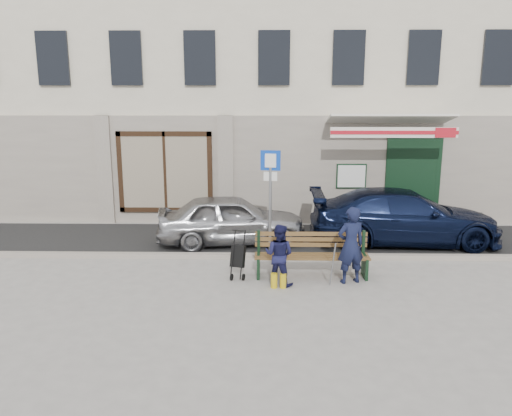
{
  "coord_description": "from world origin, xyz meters",
  "views": [
    {
      "loc": [
        -0.22,
        -9.7,
        3.7
      ],
      "look_at": [
        -0.44,
        1.6,
        1.2
      ],
      "focal_mm": 35.0,
      "sensor_mm": 36.0,
      "label": 1
    }
  ],
  "objects_px": {
    "car_silver": "(231,219)",
    "man": "(351,245)",
    "parking_sign": "(270,186)",
    "car_navy": "(404,217)",
    "woman": "(279,255)",
    "stroller": "(238,257)",
    "bench": "(309,256)"
  },
  "relations": [
    {
      "from": "parking_sign",
      "to": "car_navy",
      "type": "bearing_deg",
      "value": 27.79
    },
    {
      "from": "man",
      "to": "stroller",
      "type": "bearing_deg",
      "value": -23.46
    },
    {
      "from": "car_navy",
      "to": "stroller",
      "type": "distance_m",
      "value": 4.94
    },
    {
      "from": "car_silver",
      "to": "woman",
      "type": "relative_size",
      "value": 3.02
    },
    {
      "from": "car_silver",
      "to": "car_navy",
      "type": "bearing_deg",
      "value": -95.85
    },
    {
      "from": "car_navy",
      "to": "parking_sign",
      "type": "distance_m",
      "value": 3.77
    },
    {
      "from": "car_navy",
      "to": "stroller",
      "type": "xyz_separation_m",
      "value": [
        -4.15,
        -2.65,
        -0.26
      ]
    },
    {
      "from": "woman",
      "to": "bench",
      "type": "bearing_deg",
      "value": -121.51
    },
    {
      "from": "woman",
      "to": "stroller",
      "type": "relative_size",
      "value": 1.27
    },
    {
      "from": "car_navy",
      "to": "man",
      "type": "xyz_separation_m",
      "value": [
        -1.85,
        -2.91,
        0.09
      ]
    },
    {
      "from": "bench",
      "to": "woman",
      "type": "relative_size",
      "value": 1.91
    },
    {
      "from": "car_silver",
      "to": "woman",
      "type": "distance_m",
      "value": 3.12
    },
    {
      "from": "parking_sign",
      "to": "man",
      "type": "bearing_deg",
      "value": -37.97
    },
    {
      "from": "man",
      "to": "stroller",
      "type": "xyz_separation_m",
      "value": [
        -2.3,
        0.25,
        -0.35
      ]
    },
    {
      "from": "car_navy",
      "to": "woman",
      "type": "relative_size",
      "value": 3.84
    },
    {
      "from": "stroller",
      "to": "bench",
      "type": "bearing_deg",
      "value": 21.4
    },
    {
      "from": "parking_sign",
      "to": "bench",
      "type": "height_order",
      "value": "parking_sign"
    },
    {
      "from": "car_navy",
      "to": "stroller",
      "type": "height_order",
      "value": "car_navy"
    },
    {
      "from": "car_navy",
      "to": "bench",
      "type": "height_order",
      "value": "car_navy"
    },
    {
      "from": "man",
      "to": "bench",
      "type": "bearing_deg",
      "value": -40.1
    },
    {
      "from": "car_navy",
      "to": "parking_sign",
      "type": "bearing_deg",
      "value": 109.11
    },
    {
      "from": "car_silver",
      "to": "woman",
      "type": "xyz_separation_m",
      "value": [
        1.15,
        -2.9,
        -0.02
      ]
    },
    {
      "from": "parking_sign",
      "to": "bench",
      "type": "xyz_separation_m",
      "value": [
        0.82,
        -1.46,
        -1.22
      ]
    },
    {
      "from": "car_silver",
      "to": "man",
      "type": "relative_size",
      "value": 2.39
    },
    {
      "from": "man",
      "to": "woman",
      "type": "bearing_deg",
      "value": -11.67
    },
    {
      "from": "car_navy",
      "to": "man",
      "type": "relative_size",
      "value": 3.04
    },
    {
      "from": "parking_sign",
      "to": "woman",
      "type": "bearing_deg",
      "value": -75.07
    },
    {
      "from": "car_silver",
      "to": "parking_sign",
      "type": "xyz_separation_m",
      "value": [
        0.99,
        -0.96,
        1.03
      ]
    },
    {
      "from": "car_silver",
      "to": "man",
      "type": "height_order",
      "value": "man"
    },
    {
      "from": "car_navy",
      "to": "woman",
      "type": "height_order",
      "value": "car_navy"
    },
    {
      "from": "car_silver",
      "to": "man",
      "type": "bearing_deg",
      "value": -144.38
    },
    {
      "from": "man",
      "to": "stroller",
      "type": "relative_size",
      "value": 1.6
    }
  ]
}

